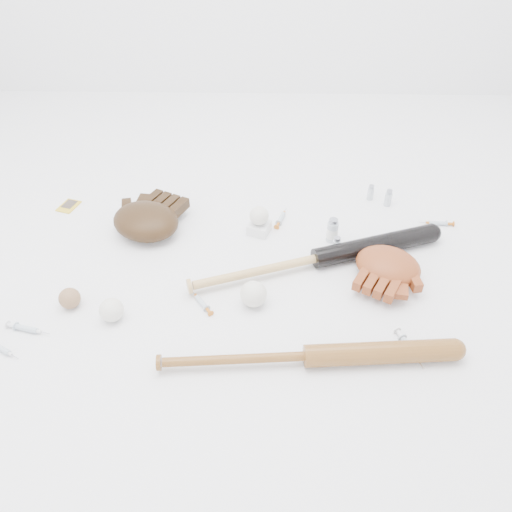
{
  "coord_description": "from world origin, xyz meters",
  "views": [
    {
      "loc": [
        0.06,
        -1.21,
        1.1
      ],
      "look_at": [
        0.03,
        0.02,
        0.06
      ],
      "focal_mm": 35.0,
      "sensor_mm": 36.0,
      "label": 1
    }
  ],
  "objects_px": {
    "bat_dark": "(317,258)",
    "glove_dark": "(146,221)",
    "pedestal": "(259,228)",
    "bat_wood": "(308,356)"
  },
  "relations": [
    {
      "from": "glove_dark",
      "to": "pedestal",
      "type": "bearing_deg",
      "value": 27.14
    },
    {
      "from": "bat_dark",
      "to": "bat_wood",
      "type": "xyz_separation_m",
      "value": [
        -0.06,
        -0.4,
        -0.0
      ]
    },
    {
      "from": "bat_dark",
      "to": "glove_dark",
      "type": "xyz_separation_m",
      "value": [
        -0.6,
        0.17,
        0.02
      ]
    },
    {
      "from": "bat_wood",
      "to": "pedestal",
      "type": "xyz_separation_m",
      "value": [
        -0.14,
        0.58,
        -0.01
      ]
    },
    {
      "from": "pedestal",
      "to": "glove_dark",
      "type": "bearing_deg",
      "value": -178.62
    },
    {
      "from": "bat_dark",
      "to": "bat_wood",
      "type": "relative_size",
      "value": 1.08
    },
    {
      "from": "glove_dark",
      "to": "pedestal",
      "type": "relative_size",
      "value": 4.07
    },
    {
      "from": "bat_wood",
      "to": "pedestal",
      "type": "bearing_deg",
      "value": 99.16
    },
    {
      "from": "pedestal",
      "to": "bat_wood",
      "type": "bearing_deg",
      "value": -76.47
    },
    {
      "from": "bat_wood",
      "to": "bat_dark",
      "type": "bearing_deg",
      "value": 77.85
    }
  ]
}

